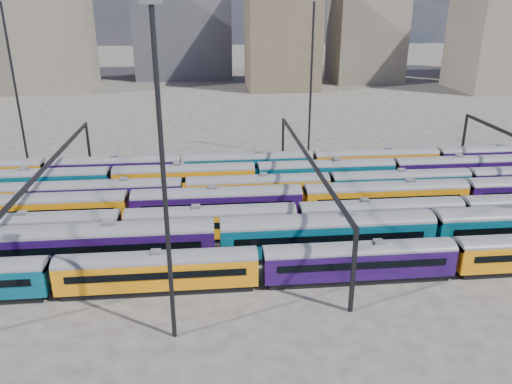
{
  "coord_description": "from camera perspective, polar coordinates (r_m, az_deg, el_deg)",
  "views": [
    {
      "loc": [
        -1.75,
        -55.68,
        25.32
      ],
      "look_at": [
        3.9,
        1.58,
        3.0
      ],
      "focal_mm": 35.0,
      "sensor_mm": 36.0,
      "label": 1
    }
  ],
  "objects": [
    {
      "name": "gantry_1",
      "position": [
        61.45,
        -22.63,
        1.97
      ],
      "size": [
        0.35,
        40.35,
        8.03
      ],
      "color": "black",
      "rests_on": "ground"
    },
    {
      "name": "rake_4",
      "position": [
        65.14,
        0.23,
        0.66
      ],
      "size": [
        133.79,
        2.8,
        4.7
      ],
      "color": "black",
      "rests_on": "ground"
    },
    {
      "name": "rake_1",
      "position": [
        52.0,
        -17.09,
        -5.32
      ],
      "size": [
        112.77,
        3.3,
        5.57
      ],
      "color": "black",
      "rests_on": "ground"
    },
    {
      "name": "rake_3",
      "position": [
        60.87,
        -14.29,
        -1.32
      ],
      "size": [
        124.37,
        3.03,
        5.11
      ],
      "color": "black",
      "rests_on": "ground"
    },
    {
      "name": "gantry_2",
      "position": [
        59.85,
        5.98,
        3.05
      ],
      "size": [
        0.35,
        40.35,
        8.03
      ],
      "color": "black",
      "rests_on": "ground"
    },
    {
      "name": "mast_2",
      "position": [
        35.69,
        -10.57,
        2.29
      ],
      "size": [
        1.4,
        0.5,
        25.6
      ],
      "color": "black",
      "rests_on": "ground"
    },
    {
      "name": "mast_3",
      "position": [
        82.21,
        6.34,
        13.14
      ],
      "size": [
        1.4,
        0.5,
        25.6
      ],
      "color": "black",
      "rests_on": "ground"
    },
    {
      "name": "rake_2",
      "position": [
        56.42,
        -15.03,
        -3.45
      ],
      "size": [
        115.49,
        2.82,
        4.73
      ],
      "color": "black",
      "rests_on": "ground"
    },
    {
      "name": "mast_1",
      "position": [
        83.43,
        -25.91,
        11.32
      ],
      "size": [
        1.4,
        0.5,
        25.6
      ],
      "color": "black",
      "rests_on": "ground"
    },
    {
      "name": "rake_6",
      "position": [
        74.5,
        -0.86,
        3.37
      ],
      "size": [
        97.04,
        2.84,
        4.78
      ],
      "color": "black",
      "rests_on": "ground"
    },
    {
      "name": "rake_0",
      "position": [
        46.89,
        0.48,
        -8.03
      ],
      "size": [
        112.55,
        2.75,
        4.61
      ],
      "color": "black",
      "rests_on": "ground"
    },
    {
      "name": "rake_5",
      "position": [
        69.6,
        -8.17,
        1.89
      ],
      "size": [
        138.53,
        2.9,
        4.87
      ],
      "color": "black",
      "rests_on": "ground"
    },
    {
      "name": "ground",
      "position": [
        61.19,
        -3.5,
        -3.28
      ],
      "size": [
        500.0,
        500.0,
        0.0
      ],
      "primitive_type": "plane",
      "color": "#3D3733",
      "rests_on": "ground"
    }
  ]
}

